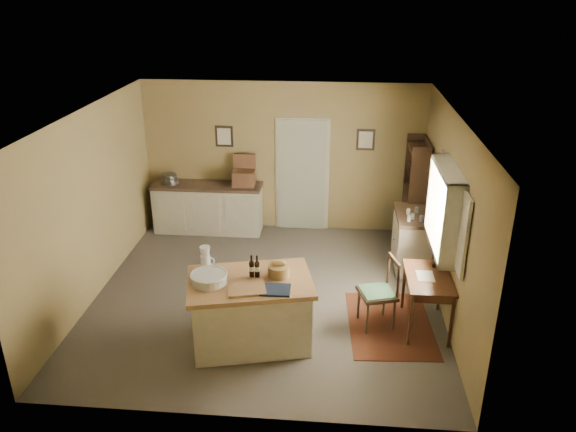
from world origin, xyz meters
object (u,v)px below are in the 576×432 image
at_px(work_island, 250,310).
at_px(desk_chair, 377,293).
at_px(writing_desk, 428,283).
at_px(sideboard, 208,206).
at_px(shelving_unit, 417,193).
at_px(right_cabinet, 412,240).

height_order(work_island, desk_chair, work_island).
bearing_deg(desk_chair, writing_desk, -15.33).
distance_m(sideboard, writing_desk, 4.52).
bearing_deg(desk_chair, shelving_unit, 56.55).
bearing_deg(sideboard, shelving_unit, -3.10).
bearing_deg(right_cabinet, sideboard, 163.35).
distance_m(work_island, shelving_unit, 4.00).
bearing_deg(work_island, right_cabinet, 32.20).
bearing_deg(right_cabinet, desk_chair, -110.27).
bearing_deg(shelving_unit, work_island, -127.44).
height_order(right_cabinet, shelving_unit, shelving_unit).
height_order(work_island, shelving_unit, shelving_unit).
height_order(work_island, sideboard, work_island).
relative_size(sideboard, desk_chair, 2.05).
relative_size(sideboard, right_cabinet, 1.99).
relative_size(work_island, sideboard, 0.87).
distance_m(work_island, writing_desk, 2.34).
bearing_deg(desk_chair, sideboard, 119.22).
height_order(writing_desk, desk_chair, desk_chair).
bearing_deg(desk_chair, work_island, -178.15).
distance_m(work_island, desk_chair, 1.70).
relative_size(writing_desk, desk_chair, 0.99).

